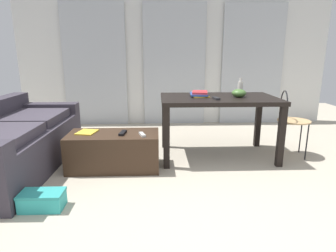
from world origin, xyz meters
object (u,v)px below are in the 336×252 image
object	(u,v)px
bottle_near	(240,87)
shoebox	(42,200)
craft_table	(218,105)
tv_remote_primary	(123,133)
wire_chair	(289,115)
book_stack	(199,94)
couch	(11,143)
coffee_table	(114,151)
bowl	(239,93)
tv_remote_secondary	(142,134)
magazine	(87,132)
tv_remote_on_table	(216,98)

from	to	relation	value
bottle_near	shoebox	bearing A→B (deg)	-144.26
craft_table	tv_remote_primary	world-z (taller)	craft_table
wire_chair	book_stack	xyz separation A→B (m)	(-1.13, 0.07, 0.27)
wire_chair	shoebox	bearing A→B (deg)	-155.00
couch	coffee_table	world-z (taller)	couch
couch	tv_remote_primary	xyz separation A→B (m)	(1.25, -0.03, 0.11)
bowl	craft_table	bearing A→B (deg)	172.65
tv_remote_primary	tv_remote_secondary	world-z (taller)	same
bottle_near	book_stack	distance (m)	0.60
coffee_table	couch	bearing A→B (deg)	-179.88
book_stack	magazine	xyz separation A→B (m)	(-1.32, -0.37, -0.38)
tv_remote_secondary	shoebox	bearing A→B (deg)	-153.32
coffee_table	tv_remote_on_table	xyz separation A→B (m)	(1.18, 0.16, 0.57)
magazine	bowl	bearing A→B (deg)	20.69
bowl	tv_remote_on_table	world-z (taller)	bowl
wire_chair	tv_remote_on_table	xyz separation A→B (m)	(-0.97, -0.19, 0.25)
coffee_table	book_stack	xyz separation A→B (m)	(1.02, 0.42, 0.59)
tv_remote_secondary	craft_table	bearing A→B (deg)	8.81
wire_chair	tv_remote_secondary	distance (m)	1.88
couch	wire_chair	world-z (taller)	wire_chair
magazine	shoebox	size ratio (longest dim) A/B	0.65
bowl	book_stack	size ratio (longest dim) A/B	0.56
couch	coffee_table	bearing A→B (deg)	0.12
bottle_near	shoebox	size ratio (longest dim) A/B	0.58
craft_table	wire_chair	xyz separation A→B (m)	(0.90, -0.01, -0.14)
bowl	tv_remote_primary	world-z (taller)	bowl
coffee_table	bottle_near	size ratio (longest dim) A/B	4.83
tv_remote_primary	tv_remote_secondary	bearing A→B (deg)	-10.55
bottle_near	book_stack	world-z (taller)	bottle_near
bowl	tv_remote_on_table	bearing A→B (deg)	-152.64
magazine	craft_table	bearing A→B (deg)	23.12
book_stack	magazine	distance (m)	1.42
book_stack	tv_remote_primary	bearing A→B (deg)	-154.05
tv_remote_primary	book_stack	bearing A→B (deg)	33.68
tv_remote_on_table	tv_remote_primary	xyz separation A→B (m)	(-1.07, -0.19, -0.35)
tv_remote_primary	wire_chair	bearing A→B (deg)	18.10
shoebox	magazine	bearing A→B (deg)	79.05
book_stack	magazine	size ratio (longest dim) A/B	1.33
couch	tv_remote_secondary	bearing A→B (deg)	-3.84
couch	magazine	world-z (taller)	couch
bowl	tv_remote_on_table	xyz separation A→B (m)	(-0.31, -0.16, -0.04)
bowl	book_stack	bearing A→B (deg)	168.51
bottle_near	book_stack	xyz separation A→B (m)	(-0.56, -0.19, -0.06)
bottle_near	tv_remote_on_table	world-z (taller)	bottle_near
book_stack	shoebox	bearing A→B (deg)	-139.17
tv_remote_on_table	shoebox	xyz separation A→B (m)	(-1.66, -1.04, -0.70)
couch	bottle_near	distance (m)	2.84
couch	bowl	bearing A→B (deg)	7.00
craft_table	tv_remote_secondary	distance (m)	1.05
book_stack	magazine	bearing A→B (deg)	-164.26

